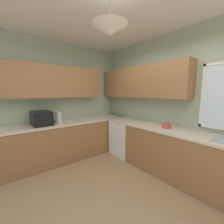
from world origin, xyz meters
The scene contains 8 objects.
ground_plane centered at (0.00, 0.00, 0.00)m, with size 9.03×9.03×0.00m, color #997A56.
room_shell centered at (-0.79, 0.60, 1.90)m, with size 4.23×3.43×2.81m.
counter_run_left centered at (-1.74, 0.00, 0.45)m, with size 0.65×3.04×0.89m.
counter_run_back centered at (0.21, 1.35, 0.45)m, with size 3.32×0.65×0.89m.
dishwasher centered at (-1.08, 1.32, 0.42)m, with size 0.60×0.60×0.85m, color white.
microwave centered at (-1.74, -0.46, 1.04)m, with size 0.48×0.36×0.29m, color black.
kettle centered at (-1.72, -0.11, 1.02)m, with size 0.14×0.14×0.26m, color #B7B7BC.
bowl centered at (0.01, 1.35, 0.94)m, with size 0.17×0.17×0.09m, color #B74C42.
Camera 1 is at (1.50, -1.15, 1.57)m, focal length 23.28 mm.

